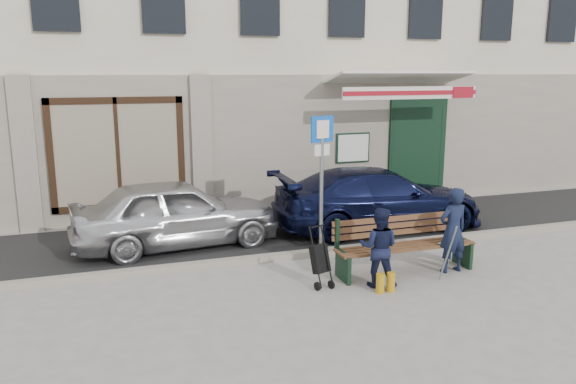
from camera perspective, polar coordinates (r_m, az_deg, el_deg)
name	(u,v)px	position (r m, az deg, el deg)	size (l,w,h in m)	color
ground	(350,285)	(8.93, 6.27, -9.41)	(80.00, 80.00, 0.00)	#9E9991
asphalt_lane	(287,232)	(11.66, -0.14, -4.12)	(60.00, 3.20, 0.01)	#282828
curb	(315,253)	(10.20, 2.73, -6.20)	(60.00, 0.18, 0.12)	#9E9384
building	(226,9)	(16.45, -6.37, 18.01)	(20.00, 8.27, 10.00)	beige
car_silver	(176,213)	(10.81, -11.28, -2.08)	(1.55, 3.86, 1.32)	silver
car_navy	(378,199)	(11.96, 9.15, -0.67)	(1.82, 4.48, 1.30)	black
parking_sign	(322,163)	(10.04, 3.45, 2.92)	(0.46, 0.14, 2.51)	gray
bench	(403,246)	(9.46, 11.57, -5.40)	(2.40, 1.17, 0.98)	brown
man	(453,230)	(9.63, 16.40, -3.74)	(0.52, 0.34, 1.43)	#121A33
woman	(379,247)	(8.77, 9.22, -5.56)	(0.61, 0.47, 1.25)	#131834
stroller	(320,260)	(8.74, 3.29, -6.93)	(0.34, 0.43, 0.94)	black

